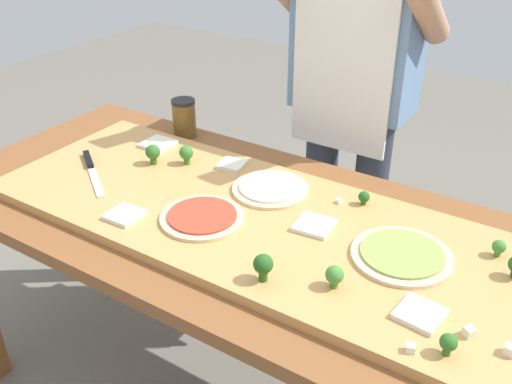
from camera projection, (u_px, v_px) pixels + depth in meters
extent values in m
cube|color=brown|center=(121.00, 203.00, 2.44)|extent=(0.07, 0.07, 0.75)
cube|color=brown|center=(250.00, 225.00, 1.58)|extent=(1.90, 0.82, 0.04)
cube|color=tan|center=(253.00, 220.00, 1.53)|extent=(1.51, 0.57, 0.03)
cube|color=#B7BABF|center=(96.00, 182.00, 1.68)|extent=(0.16, 0.12, 0.00)
cube|color=black|center=(88.00, 160.00, 1.80)|extent=(0.10, 0.08, 0.02)
cylinder|color=beige|center=(402.00, 256.00, 1.36)|extent=(0.24, 0.24, 0.01)
cylinder|color=#899E4C|center=(402.00, 253.00, 1.36)|extent=(0.20, 0.20, 0.01)
cylinder|color=beige|center=(270.00, 189.00, 1.64)|extent=(0.22, 0.22, 0.01)
cylinder|color=beige|center=(271.00, 187.00, 1.64)|extent=(0.18, 0.18, 0.01)
cylinder|color=beige|center=(202.00, 218.00, 1.51)|extent=(0.22, 0.22, 0.01)
cylinder|color=#BC3D28|center=(202.00, 215.00, 1.51)|extent=(0.18, 0.18, 0.01)
cube|color=silver|center=(124.00, 215.00, 1.52)|extent=(0.09, 0.09, 0.01)
cube|color=silver|center=(232.00, 165.00, 1.77)|extent=(0.09, 0.09, 0.01)
cube|color=silver|center=(314.00, 225.00, 1.48)|extent=(0.10, 0.10, 0.01)
cube|color=silver|center=(158.00, 144.00, 1.90)|extent=(0.10, 0.10, 0.01)
cube|color=silver|center=(420.00, 314.00, 1.19)|extent=(0.10, 0.10, 0.01)
cylinder|color=#2C5915|center=(363.00, 202.00, 1.57)|extent=(0.01, 0.01, 0.01)
sphere|color=#23561E|center=(364.00, 197.00, 1.57)|extent=(0.03, 0.03, 0.03)
cylinder|color=#487A23|center=(334.00, 283.00, 1.27)|extent=(0.02, 0.02, 0.02)
sphere|color=#427F33|center=(335.00, 275.00, 1.25)|extent=(0.04, 0.04, 0.04)
cylinder|color=#2C5915|center=(263.00, 275.00, 1.29)|extent=(0.02, 0.02, 0.03)
sphere|color=#23561E|center=(263.00, 264.00, 1.27)|extent=(0.05, 0.05, 0.05)
cylinder|color=#3F7220|center=(187.00, 160.00, 1.78)|extent=(0.02, 0.02, 0.02)
sphere|color=#38752D|center=(186.00, 152.00, 1.77)|extent=(0.04, 0.04, 0.04)
cylinder|color=#366618|center=(447.00, 351.00, 1.09)|extent=(0.02, 0.02, 0.02)
sphere|color=#2D6623|center=(449.00, 342.00, 1.08)|extent=(0.03, 0.03, 0.03)
cylinder|color=#487A23|center=(497.00, 253.00, 1.37)|extent=(0.01, 0.01, 0.02)
sphere|color=#427F33|center=(499.00, 246.00, 1.36)|extent=(0.03, 0.03, 0.03)
cylinder|color=#366618|center=(154.00, 160.00, 1.78)|extent=(0.02, 0.02, 0.03)
sphere|color=#2D6623|center=(153.00, 152.00, 1.77)|extent=(0.05, 0.05, 0.05)
cube|color=white|center=(339.00, 201.00, 1.58)|extent=(0.02, 0.02, 0.01)
cube|color=white|center=(410.00, 348.00, 1.10)|extent=(0.02, 0.02, 0.02)
cube|color=silver|center=(469.00, 332.00, 1.14)|extent=(0.03, 0.03, 0.02)
cube|color=white|center=(510.00, 350.00, 1.09)|extent=(0.02, 0.02, 0.02)
cylinder|color=brown|center=(184.00, 120.00, 2.01)|extent=(0.08, 0.08, 0.12)
cylinder|color=black|center=(183.00, 102.00, 1.97)|extent=(0.08, 0.08, 0.01)
cylinder|color=#333847|center=(319.00, 210.00, 2.25)|extent=(0.12, 0.12, 0.90)
cylinder|color=#333847|center=(366.00, 226.00, 2.16)|extent=(0.12, 0.12, 0.90)
cube|color=#6689B2|center=(359.00, 27.00, 1.84)|extent=(0.40, 0.20, 0.55)
cube|color=white|center=(342.00, 61.00, 1.80)|extent=(0.34, 0.01, 0.60)
cylinder|color=tan|center=(424.00, 2.00, 1.60)|extent=(0.08, 0.39, 0.31)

